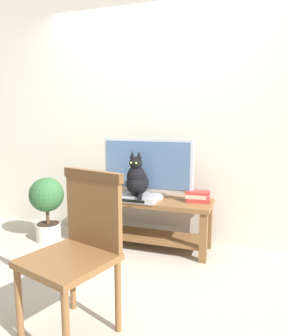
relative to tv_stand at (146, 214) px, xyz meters
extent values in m
plane|color=#ADA393|center=(0.03, -0.62, -0.35)|extent=(12.00, 12.00, 0.00)
cube|color=beige|center=(0.03, 0.37, 1.05)|extent=(7.00, 0.12, 2.80)
cube|color=brown|center=(0.00, 0.00, 0.14)|extent=(1.34, 0.45, 0.04)
cube|color=brown|center=(-0.62, -0.17, -0.12)|extent=(0.07, 0.07, 0.47)
cube|color=brown|center=(0.62, -0.17, -0.12)|extent=(0.07, 0.07, 0.47)
cube|color=brown|center=(-0.62, 0.17, -0.12)|extent=(0.07, 0.07, 0.47)
cube|color=brown|center=(0.62, 0.17, -0.12)|extent=(0.07, 0.07, 0.47)
cube|color=brown|center=(0.00, 0.00, -0.23)|extent=(1.24, 0.37, 0.02)
cube|color=#B7B7BC|center=(0.00, 0.06, 0.18)|extent=(0.34, 0.20, 0.03)
cube|color=#B7B7BC|center=(0.00, 0.06, 0.21)|extent=(0.06, 0.04, 0.05)
cube|color=#B7B7BC|center=(0.00, 0.06, 0.50)|extent=(0.94, 0.05, 0.53)
cube|color=#4C6B93|center=(0.00, 0.03, 0.50)|extent=(0.89, 0.01, 0.47)
sphere|color=#2672F2|center=(0.46, 0.03, 0.25)|extent=(0.01, 0.01, 0.01)
cube|color=#ADADB2|center=(-0.06, -0.08, 0.19)|extent=(0.41, 0.30, 0.05)
cube|color=black|center=(-0.06, -0.24, 0.19)|extent=(0.25, 0.01, 0.03)
ellipsoid|color=black|center=(-0.06, -0.08, 0.33)|extent=(0.21, 0.29, 0.24)
ellipsoid|color=black|center=(-0.06, -0.12, 0.41)|extent=(0.18, 0.19, 0.21)
sphere|color=black|center=(-0.06, -0.13, 0.54)|extent=(0.13, 0.13, 0.13)
cone|color=black|center=(-0.09, -0.13, 0.62)|extent=(0.06, 0.06, 0.07)
cone|color=black|center=(-0.02, -0.13, 0.62)|extent=(0.06, 0.06, 0.07)
sphere|color=#B2C64C|center=(-0.08, -0.19, 0.55)|extent=(0.02, 0.02, 0.02)
sphere|color=#B2C64C|center=(-0.03, -0.19, 0.55)|extent=(0.02, 0.02, 0.02)
cylinder|color=black|center=(0.01, -0.19, 0.24)|extent=(0.11, 0.24, 0.04)
cylinder|color=brown|center=(-0.25, -1.59, -0.12)|extent=(0.04, 0.04, 0.47)
cylinder|color=brown|center=(0.15, -1.71, -0.12)|extent=(0.04, 0.04, 0.47)
cylinder|color=brown|center=(-0.13, -1.20, -0.12)|extent=(0.04, 0.04, 0.47)
cylinder|color=brown|center=(0.27, -1.32, -0.12)|extent=(0.04, 0.04, 0.47)
cube|color=brown|center=(0.01, -1.46, 0.13)|extent=(0.59, 0.59, 0.04)
cube|color=brown|center=(0.07, -1.25, 0.40)|extent=(0.44, 0.16, 0.49)
cube|color=brown|center=(0.07, -1.25, 0.62)|extent=(0.46, 0.18, 0.06)
cube|color=#B2332D|center=(0.53, 0.05, 0.18)|extent=(0.24, 0.18, 0.04)
cube|color=beige|center=(0.51, 0.05, 0.22)|extent=(0.21, 0.16, 0.03)
cube|color=#B2332D|center=(0.52, 0.06, 0.25)|extent=(0.24, 0.14, 0.03)
cylinder|color=beige|center=(-1.07, -0.17, -0.26)|extent=(0.27, 0.27, 0.18)
cylinder|color=#332319|center=(-1.07, -0.17, -0.18)|extent=(0.25, 0.25, 0.02)
cylinder|color=#4C3823|center=(-1.07, -0.17, -0.08)|extent=(0.04, 0.04, 0.18)
sphere|color=#2D5B33|center=(-1.07, -0.17, 0.16)|extent=(0.37, 0.37, 0.37)
camera|label=1|loc=(1.01, -2.98, 0.96)|focal=33.91mm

